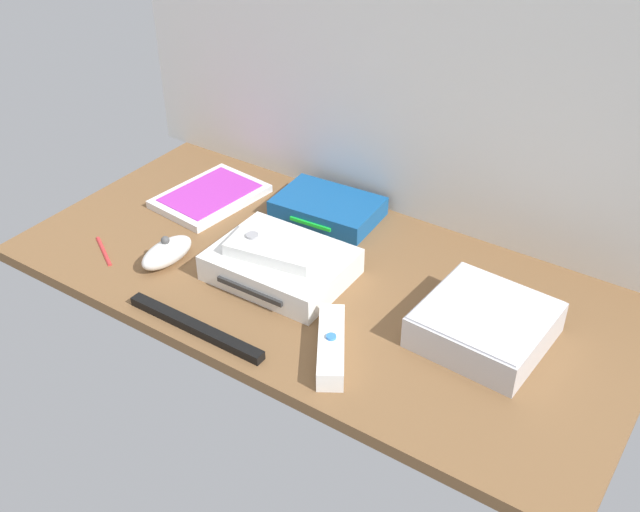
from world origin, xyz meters
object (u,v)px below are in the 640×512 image
(game_case, at_px, (210,196))
(sensor_bar, at_px, (195,327))
(game_console, at_px, (281,265))
(stylus_pen, at_px, (103,250))
(remote_classic_pad, at_px, (275,248))
(network_router, at_px, (328,208))
(mini_computer, at_px, (485,324))
(remote_wand, at_px, (331,346))
(remote_nunchuk, at_px, (167,252))

(game_case, distance_m, sensor_bar, 0.37)
(game_console, relative_size, stylus_pen, 2.36)
(game_case, xyz_separation_m, remote_classic_pad, (0.24, -0.12, 0.05))
(game_console, xyz_separation_m, network_router, (-0.04, 0.19, -0.00))
(remote_classic_pad, bearing_deg, mini_computer, -2.38)
(game_case, bearing_deg, remote_wand, -22.83)
(remote_wand, xyz_separation_m, sensor_bar, (-0.19, -0.07, -0.01))
(network_router, bearing_deg, remote_classic_pad, -84.89)
(stylus_pen, bearing_deg, game_console, 21.06)
(network_router, relative_size, remote_wand, 1.30)
(game_case, xyz_separation_m, network_router, (0.21, 0.07, 0.01))
(sensor_bar, bearing_deg, network_router, 92.16)
(game_case, distance_m, stylus_pen, 0.23)
(game_console, height_order, stylus_pen, game_console)
(game_case, relative_size, remote_wand, 1.41)
(game_console, height_order, remote_classic_pad, remote_classic_pad)
(game_console, distance_m, network_router, 0.20)
(game_console, bearing_deg, stylus_pen, -159.81)
(remote_classic_pad, bearing_deg, game_case, 143.41)
(game_case, bearing_deg, sensor_bar, -46.66)
(network_router, xyz_separation_m, remote_nunchuk, (-0.14, -0.27, 0.00))
(remote_wand, height_order, sensor_bar, remote_wand)
(game_case, distance_m, remote_classic_pad, 0.28)
(stylus_pen, bearing_deg, remote_classic_pad, 20.74)
(sensor_bar, bearing_deg, mini_computer, 31.49)
(mini_computer, distance_m, remote_wand, 0.22)
(network_router, distance_m, stylus_pen, 0.39)
(network_router, bearing_deg, remote_nunchuk, -121.13)
(remote_nunchuk, xyz_separation_m, stylus_pen, (-0.11, -0.04, -0.02))
(remote_wand, bearing_deg, stylus_pen, 148.05)
(game_console, height_order, remote_wand, game_console)
(mini_computer, height_order, remote_nunchuk, mini_computer)
(mini_computer, xyz_separation_m, remote_wand, (-0.16, -0.15, -0.01))
(remote_nunchuk, xyz_separation_m, sensor_bar, (0.15, -0.10, -0.01))
(sensor_bar, bearing_deg, game_console, 82.41)
(game_console, height_order, remote_nunchuk, remote_nunchuk)
(remote_wand, bearing_deg, sensor_bar, 167.62)
(mini_computer, relative_size, stylus_pen, 1.99)
(remote_classic_pad, bearing_deg, remote_nunchuk, -167.15)
(game_console, distance_m, mini_computer, 0.33)
(network_router, bearing_deg, sensor_bar, -91.69)
(network_router, height_order, sensor_bar, network_router)
(remote_wand, distance_m, sensor_bar, 0.20)
(game_console, bearing_deg, remote_classic_pad, -147.65)
(game_case, distance_m, network_router, 0.22)
(mini_computer, xyz_separation_m, game_case, (-0.58, 0.08, -0.02))
(game_case, xyz_separation_m, remote_nunchuk, (0.07, -0.19, 0.01))
(sensor_bar, bearing_deg, remote_classic_pad, 84.41)
(game_case, height_order, network_router, network_router)
(game_console, xyz_separation_m, mini_computer, (0.33, 0.04, 0.00))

